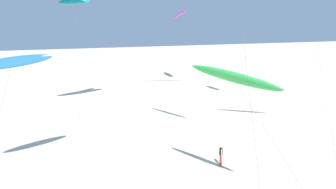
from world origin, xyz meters
name	(u,v)px	position (x,y,z in m)	size (l,w,h in m)	color
flying_kite_0	(180,14)	(19.10, 62.40, 12.33)	(4.89, 12.75, 13.49)	purple
flying_kite_4	(11,62)	(-7.81, 29.51, 8.56)	(6.10, 8.49, 9.24)	blue
flying_kite_6	(234,77)	(4.95, 21.00, 8.03)	(3.44, 13.18, 8.87)	green
flying_kite_9	(75,1)	(-0.55, 49.66, 13.69)	(4.83, 7.96, 14.46)	#19B2B7
person_near_left	(221,155)	(7.06, 25.89, 0.95)	(0.27, 0.50, 1.72)	red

